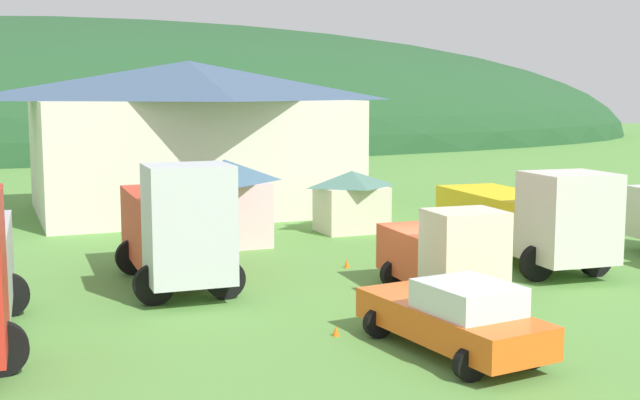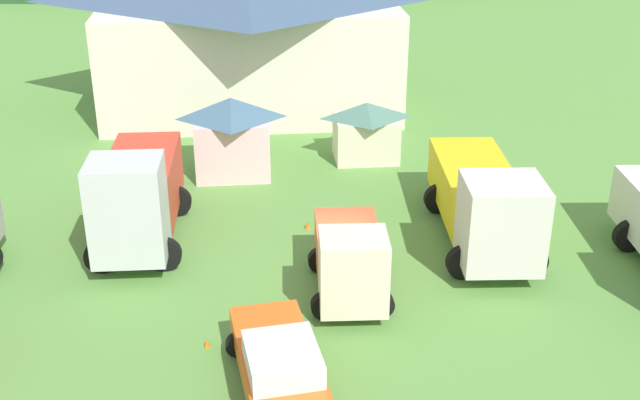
{
  "view_description": "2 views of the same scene",
  "coord_description": "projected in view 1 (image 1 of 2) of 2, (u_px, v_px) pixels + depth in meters",
  "views": [
    {
      "loc": [
        -11.2,
        -20.56,
        5.66
      ],
      "look_at": [
        -1.05,
        4.61,
        2.12
      ],
      "focal_mm": 46.46,
      "sensor_mm": 36.0,
      "label": 1
    },
    {
      "loc": [
        -2.53,
        -21.58,
        12.72
      ],
      "look_at": [
        -0.3,
        1.27,
        2.15
      ],
      "focal_mm": 45.03,
      "sensor_mm": 36.0,
      "label": 2
    }
  ],
  "objects": [
    {
      "name": "flatbed_truck_yellow",
      "position": [
        528.0,
        217.0,
        27.23
      ],
      "size": [
        3.52,
        7.95,
        3.26
      ],
      "rotation": [
        0.0,
        0.0,
        -1.64
      ],
      "color": "silver",
      "rests_on": "ground"
    },
    {
      "name": "depot_building",
      "position": [
        190.0,
        134.0,
        39.56
      ],
      "size": [
        15.18,
        11.19,
        7.14
      ],
      "color": "silver",
      "rests_on": "ground"
    },
    {
      "name": "ground_plane",
      "position": [
        414.0,
        291.0,
        23.79
      ],
      "size": [
        200.0,
        200.0,
        0.0
      ],
      "primitive_type": "plane",
      "color": "#5B9342"
    },
    {
      "name": "traffic_cone_mid_row",
      "position": [
        347.0,
        268.0,
        26.88
      ],
      "size": [
        0.36,
        0.36,
        0.59
      ],
      "primitive_type": "cone",
      "color": "orange",
      "rests_on": "ground"
    },
    {
      "name": "play_shed_cream",
      "position": [
        352.0,
        200.0,
        33.71
      ],
      "size": [
        2.84,
        2.21,
        2.5
      ],
      "color": "beige",
      "rests_on": "ground"
    },
    {
      "name": "forested_hill_backdrop",
      "position": [
        94.0,
        143.0,
        92.66
      ],
      "size": [
        140.47,
        60.0,
        27.25
      ],
      "primitive_type": "ellipsoid",
      "color": "#234C28",
      "rests_on": "ground"
    },
    {
      "name": "play_shed_pink",
      "position": [
        225.0,
        201.0,
        30.62
      ],
      "size": [
        3.17,
        2.79,
        3.21
      ],
      "color": "beige",
      "rests_on": "ground"
    },
    {
      "name": "light_truck_cream",
      "position": [
        444.0,
        253.0,
        22.77
      ],
      "size": [
        2.54,
        4.61,
        2.61
      ],
      "rotation": [
        0.0,
        0.0,
        -1.62
      ],
      "color": "beige",
      "rests_on": "ground"
    },
    {
      "name": "service_pickup_orange",
      "position": [
        454.0,
        317.0,
        17.95
      ],
      "size": [
        2.69,
        5.08,
        1.66
      ],
      "rotation": [
        0.0,
        0.0,
        -1.45
      ],
      "color": "orange",
      "rests_on": "ground"
    },
    {
      "name": "traffic_cone_near_pickup",
      "position": [
        336.0,
        336.0,
        19.36
      ],
      "size": [
        0.36,
        0.36,
        0.48
      ],
      "primitive_type": "cone",
      "color": "orange",
      "rests_on": "ground"
    },
    {
      "name": "tow_truck_silver",
      "position": [
        176.0,
        225.0,
        24.07
      ],
      "size": [
        3.17,
        6.68,
        3.75
      ],
      "rotation": [
        0.0,
        0.0,
        -1.6
      ],
      "color": "silver",
      "rests_on": "ground"
    }
  ]
}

